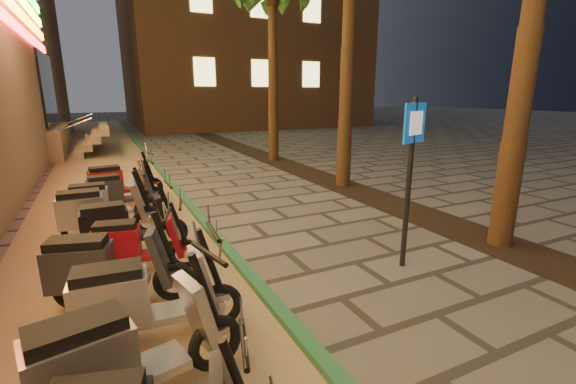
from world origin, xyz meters
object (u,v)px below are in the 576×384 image
scooter_8 (134,244)px  scooter_9 (122,226)px  scooter_12 (117,191)px  scooter_11 (104,203)px  scooter_7 (103,268)px  scooter_6 (139,300)px  scooter_13 (118,182)px  scooter_5 (120,356)px  scooter_10 (98,212)px  pedestrian_sign (411,161)px

scooter_8 → scooter_9: size_ratio=0.90×
scooter_12 → scooter_11: bearing=-115.0°
scooter_7 → scooter_9: size_ratio=1.03×
scooter_6 → scooter_7: bearing=112.0°
scooter_6 → scooter_11: 4.32m
scooter_13 → scooter_8: bearing=-98.8°
scooter_7 → scooter_5: bearing=-72.1°
scooter_10 → scooter_11: 0.75m
scooter_7 → scooter_10: (-0.04, 2.57, 0.01)m
scooter_5 → scooter_12: size_ratio=1.10×
scooter_5 → scooter_11: size_ratio=1.08×
scooter_7 → scooter_11: scooter_7 is taller
scooter_10 → scooter_12: size_ratio=1.08×
scooter_7 → scooter_10: 2.57m
pedestrian_sign → scooter_10: size_ratio=1.45×
scooter_6 → scooter_9: (-0.01, 2.64, -0.02)m
scooter_11 → scooter_5: bearing=-88.6°
scooter_10 → scooter_11: scooter_10 is taller
scooter_9 → scooter_12: scooter_9 is taller
scooter_9 → scooter_11: bearing=96.7°
scooter_10 → scooter_12: (0.40, 1.68, -0.04)m
scooter_8 → scooter_9: 0.80m
scooter_6 → scooter_13: (0.09, 6.14, -0.01)m
scooter_6 → scooter_8: size_ratio=1.15×
scooter_5 → scooter_13: scooter_5 is taller
scooter_7 → scooter_12: bearing=100.5°
scooter_8 → scooter_13: size_ratio=0.87×
scooter_6 → scooter_7: scooter_6 is taller
scooter_10 → scooter_12: bearing=77.5°
scooter_13 → scooter_12: bearing=-102.3°
scooter_10 → scooter_13: bearing=80.9°
scooter_5 → scooter_6: scooter_5 is taller
scooter_11 → scooter_12: size_ratio=1.02×
scooter_9 → scooter_11: size_ratio=1.00×
scooter_7 → scooter_13: (0.41, 5.14, -0.00)m
scooter_10 → scooter_11: bearing=82.7°
scooter_8 → scooter_11: (-0.35, 2.47, 0.05)m
pedestrian_sign → scooter_12: (-3.86, 4.96, -1.17)m
scooter_7 → scooter_9: 1.67m
scooter_12 → scooter_6: bearing=-98.1°
pedestrian_sign → scooter_12: bearing=109.4°
scooter_11 → scooter_9: bearing=-80.6°
pedestrian_sign → scooter_5: (-4.13, -1.19, -1.12)m
scooter_5 → scooter_10: (-0.13, 4.48, -0.01)m
scooter_12 → scooter_8: bearing=-96.7°
scooter_6 → scooter_13: scooter_6 is taller
scooter_8 → scooter_13: (-0.01, 4.29, 0.07)m
pedestrian_sign → scooter_7: bearing=152.0°
scooter_6 → scooter_9: scooter_6 is taller
scooter_7 → scooter_8: size_ratio=1.14×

